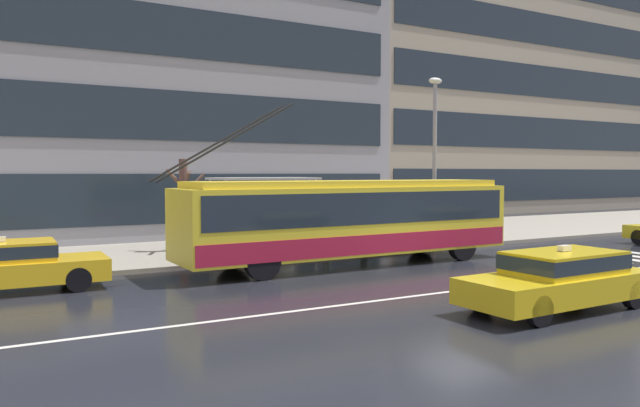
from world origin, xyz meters
The scene contains 18 objects.
ground_plane centered at (0.00, 0.00, 0.00)m, with size 160.00×160.00×0.00m, color #20222A.
sidewalk_slab centered at (0.00, 10.34, 0.07)m, with size 80.00×10.00×0.14m, color gray.
crosswalk_stripe_edge_near centered at (5.95, 1.67, 0.00)m, with size 0.44×4.40×0.01m, color beige.
crosswalk_stripe_inner_a centered at (6.85, 1.67, 0.00)m, with size 0.44×4.40×0.01m, color beige.
crosswalk_stripe_center centered at (7.75, 1.67, 0.00)m, with size 0.44×4.40×0.01m, color beige.
crosswalk_stripe_inner_b centered at (8.65, 1.67, 0.00)m, with size 0.44×4.40×0.01m, color beige.
crosswalk_stripe_edge_far centered at (9.55, 1.67, 0.00)m, with size 0.44×4.40×0.01m, color beige.
lane_centre_line centered at (0.00, -1.20, 0.00)m, with size 72.00×0.14×0.01m, color silver.
trolleybus centered at (-1.23, 3.74, 1.51)m, with size 12.02×2.73×5.03m.
taxi_queued_behind_bus centered at (-11.09, 4.13, 0.70)m, with size 4.65×1.91×1.39m.
taxi_oncoming_near centered at (-0.64, -3.87, 0.70)m, with size 4.71×1.85×1.39m.
bus_shelter centered at (-2.77, 7.38, 2.16)m, with size 3.71×1.90×2.67m.
pedestrian_at_shelter centered at (0.53, 8.15, 1.75)m, with size 1.45×1.45×2.00m.
pedestrian_approaching_curb centered at (1.14, 6.37, 1.69)m, with size 1.34×1.34×1.94m.
street_lamp centered at (3.98, 5.85, 4.02)m, with size 0.60×0.32×6.54m.
street_tree_bare centered at (-5.19, 8.80, 1.94)m, with size 1.35×1.59×3.33m.
office_tower_corner_left centered at (-3.43, 19.36, 8.88)m, with size 19.96×14.59×17.73m.
office_tower_corner_right centered at (24.21, 24.30, 9.79)m, with size 27.82×11.86×19.57m.
Camera 1 is at (-11.51, -12.62, 2.96)m, focal length 33.82 mm.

